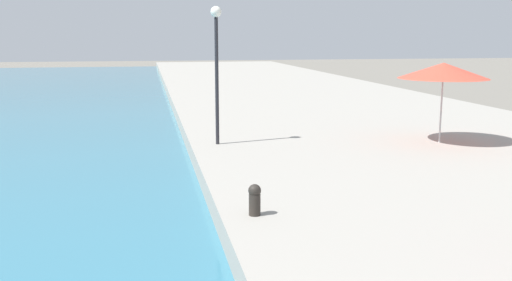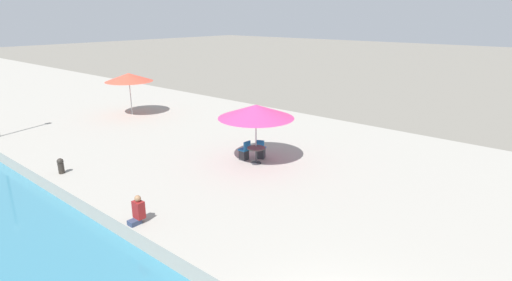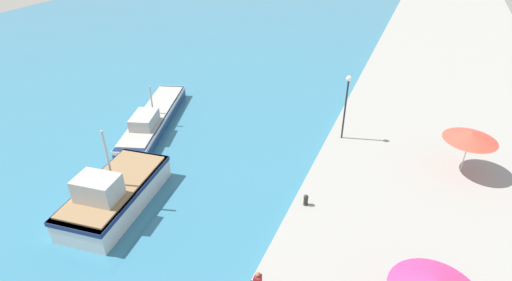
% 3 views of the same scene
% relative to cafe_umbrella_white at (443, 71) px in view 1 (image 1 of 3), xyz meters
% --- Properties ---
extents(quay_promenade, '(16.00, 90.00, 0.59)m').
position_rel_cafe_umbrella_white_xyz_m(quay_promenade, '(-0.43, 16.55, -2.75)').
color(quay_promenade, '#A39E93').
rests_on(quay_promenade, ground_plane).
extents(cafe_umbrella_white, '(3.02, 3.02, 2.72)m').
position_rel_cafe_umbrella_white_xyz_m(cafe_umbrella_white, '(0.00, 0.00, 0.00)').
color(cafe_umbrella_white, '#B7B7B7').
rests_on(cafe_umbrella_white, quay_promenade).
extents(mooring_bollard, '(0.26, 0.26, 0.65)m').
position_rel_cafe_umbrella_white_xyz_m(mooring_bollard, '(-7.73, -6.70, -2.11)').
color(mooring_bollard, '#2D2823').
rests_on(mooring_bollard, quay_promenade).
extents(lamppost, '(0.36, 0.36, 4.56)m').
position_rel_cafe_umbrella_white_xyz_m(lamppost, '(-7.52, 1.15, 0.64)').
color(lamppost, '#232328').
rests_on(lamppost, quay_promenade).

